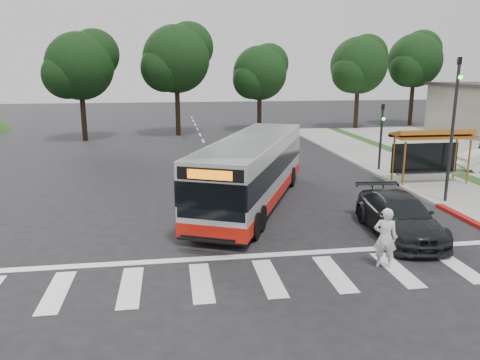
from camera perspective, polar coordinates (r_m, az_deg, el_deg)
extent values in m
plane|color=black|center=(18.67, 0.37, -5.35)|extent=(140.00, 140.00, 0.00)
cube|color=gray|center=(29.54, 19.41, 1.04)|extent=(4.00, 40.00, 0.12)
cube|color=#9E9991|center=(28.66, 15.87, 0.97)|extent=(0.30, 40.00, 0.15)
cube|color=silver|center=(14.11, 3.57, -11.80)|extent=(18.00, 2.60, 0.01)
cylinder|color=#A25B1B|center=(25.26, 19.35, 1.85)|extent=(0.10, 0.10, 2.30)
cylinder|color=#A25B1B|center=(27.13, 26.11, 1.99)|extent=(0.10, 0.10, 2.30)
cylinder|color=#A25B1B|center=(26.31, 18.16, 2.38)|extent=(0.10, 0.10, 2.30)
cylinder|color=#A25B1B|center=(28.10, 24.74, 2.48)|extent=(0.10, 0.10, 2.30)
cube|color=#A25B1B|center=(26.45, 22.44, 4.95)|extent=(4.20, 1.60, 0.12)
cube|color=#A25B1B|center=(26.48, 22.41, 5.29)|extent=(4.20, 1.32, 0.51)
cube|color=black|center=(27.15, 21.57, 2.54)|extent=(3.80, 0.06, 1.60)
cube|color=gray|center=(26.79, 22.06, 0.72)|extent=(3.60, 0.40, 0.08)
cylinder|color=black|center=(22.79, 24.44, 5.28)|extent=(0.14, 0.14, 6.50)
imported|color=black|center=(22.62, 25.13, 12.17)|extent=(0.16, 0.20, 1.00)
sphere|color=#19E533|center=(22.48, 25.29, 11.26)|extent=(0.18, 0.18, 0.18)
cylinder|color=black|center=(29.02, 16.79, 4.92)|extent=(0.14, 0.14, 4.00)
imported|color=black|center=(28.86, 17.00, 7.87)|extent=(0.16, 0.20, 1.00)
sphere|color=#19E533|center=(28.73, 17.10, 7.14)|extent=(0.18, 0.18, 0.18)
cylinder|color=black|center=(49.31, 14.00, 8.74)|extent=(0.44, 0.44, 4.40)
sphere|color=black|center=(49.17, 14.27, 13.38)|extent=(5.60, 5.60, 5.60)
sphere|color=black|center=(50.40, 15.18, 14.46)|extent=(4.20, 4.20, 4.20)
sphere|color=black|center=(48.16, 13.45, 12.60)|extent=(3.92, 3.92, 3.92)
cylinder|color=black|center=(54.11, 20.15, 8.83)|extent=(0.44, 0.44, 4.84)
sphere|color=black|center=(54.00, 20.54, 13.48)|extent=(5.60, 5.60, 5.60)
sphere|color=black|center=(55.30, 21.26, 14.55)|extent=(4.20, 4.20, 4.20)
sphere|color=black|center=(52.91, 19.89, 12.71)|extent=(3.92, 3.92, 3.92)
cylinder|color=black|center=(43.62, -7.61, 8.61)|extent=(0.44, 0.44, 4.84)
sphere|color=black|center=(43.48, -7.79, 14.39)|extent=(6.00, 6.00, 6.00)
sphere|color=black|center=(44.45, -6.25, 15.83)|extent=(4.50, 4.50, 4.50)
sphere|color=black|center=(42.71, -9.19, 13.33)|extent=(4.20, 4.20, 4.20)
cylinder|color=black|center=(46.47, 2.38, 8.46)|extent=(0.44, 0.44, 3.96)
sphere|color=black|center=(46.30, 2.42, 12.90)|extent=(5.20, 5.20, 5.20)
sphere|color=black|center=(47.27, 3.52, 13.99)|extent=(3.90, 3.90, 3.90)
sphere|color=black|center=(45.50, 1.42, 12.10)|extent=(3.64, 3.64, 3.64)
cylinder|color=black|center=(42.27, -18.54, 7.58)|extent=(0.44, 0.44, 4.40)
sphere|color=black|center=(42.10, -18.96, 13.00)|extent=(5.60, 5.60, 5.60)
sphere|color=black|center=(42.76, -17.34, 14.45)|extent=(4.20, 4.20, 4.20)
sphere|color=black|center=(41.59, -20.41, 11.92)|extent=(3.92, 3.92, 3.92)
imported|color=silver|center=(15.12, 17.29, -6.74)|extent=(0.82, 0.68, 1.91)
imported|color=black|center=(18.18, 18.84, -4.16)|extent=(2.47, 5.26, 1.49)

